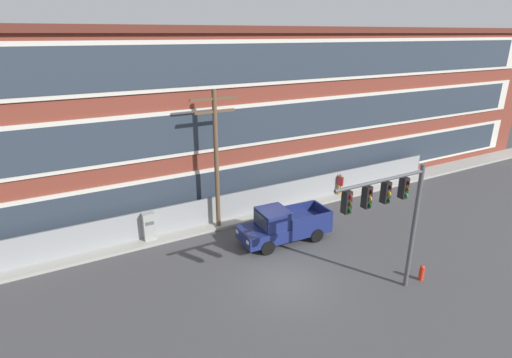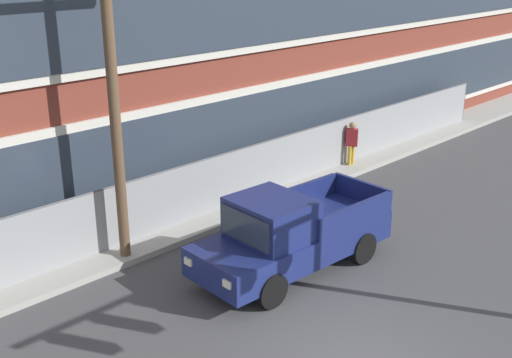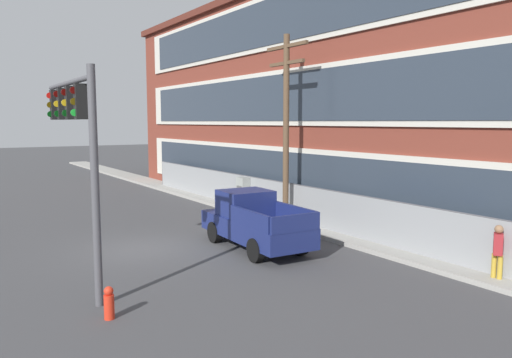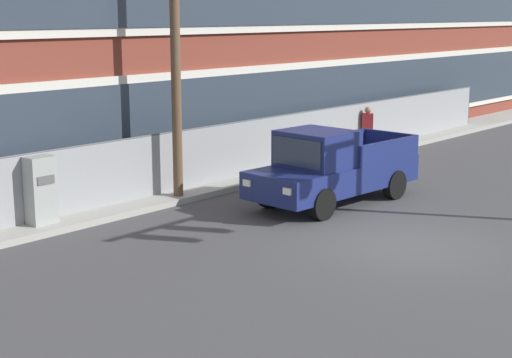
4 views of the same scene
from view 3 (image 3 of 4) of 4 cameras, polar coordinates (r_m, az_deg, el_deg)
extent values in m
plane|color=#424244|center=(18.56, -12.70, -7.83)|extent=(160.00, 160.00, 0.00)
cube|color=#9E9B93|center=(22.02, 5.29, -5.20)|extent=(80.00, 1.77, 0.16)
cube|color=beige|center=(18.49, 17.73, -1.63)|extent=(47.95, 0.10, 2.65)
cube|color=#2D3844|center=(18.45, 17.61, -1.65)|extent=(45.86, 0.06, 2.21)
cube|color=beige|center=(18.35, 18.14, 9.82)|extent=(47.95, 0.10, 2.65)
cube|color=#2D3844|center=(18.31, 18.02, 9.84)|extent=(45.86, 0.06, 2.21)
cube|color=gray|center=(21.20, 6.85, -3.43)|extent=(33.30, 0.04, 1.79)
cylinder|color=#4C4C51|center=(35.50, -10.63, 0.53)|extent=(0.06, 0.06, 1.79)
cylinder|color=#4C4C51|center=(21.07, 6.88, -1.03)|extent=(33.30, 0.05, 0.05)
cylinder|color=#4C4C51|center=(12.73, -17.90, -0.98)|extent=(0.20, 0.20, 5.92)
cylinder|color=#4C4C51|center=(14.93, -20.65, 10.22)|extent=(4.66, 0.14, 0.14)
cube|color=black|center=(13.62, -19.35, 8.34)|extent=(0.28, 0.32, 0.90)
cylinder|color=#4B0807|center=(13.59, -20.14, 9.50)|extent=(0.04, 0.18, 0.18)
cylinder|color=#503E08|center=(13.58, -20.09, 8.32)|extent=(0.04, 0.18, 0.18)
cylinder|color=green|center=(13.57, -20.05, 7.14)|extent=(0.04, 0.18, 0.18)
cube|color=black|center=(14.60, -20.30, 8.16)|extent=(0.28, 0.32, 0.90)
cylinder|color=#4B0807|center=(14.58, -21.05, 9.24)|extent=(0.04, 0.18, 0.18)
cylinder|color=gold|center=(14.57, -21.00, 8.14)|extent=(0.04, 0.18, 0.18)
cylinder|color=#0A4011|center=(14.56, -20.96, 7.04)|extent=(0.04, 0.18, 0.18)
cube|color=black|center=(15.59, -21.14, 8.00)|extent=(0.28, 0.32, 0.90)
cylinder|color=#4B0807|center=(15.57, -21.84, 9.01)|extent=(0.04, 0.18, 0.18)
cylinder|color=gold|center=(15.56, -21.79, 7.98)|extent=(0.04, 0.18, 0.18)
cylinder|color=#0A4011|center=(15.55, -21.75, 6.95)|extent=(0.04, 0.18, 0.18)
cube|color=black|center=(16.59, -21.87, 7.86)|extent=(0.28, 0.32, 0.90)
cylinder|color=red|center=(16.56, -22.53, 8.80)|extent=(0.04, 0.18, 0.18)
cylinder|color=#503E08|center=(16.55, -22.49, 7.84)|extent=(0.04, 0.18, 0.18)
cylinder|color=#0A4011|center=(16.55, -22.45, 6.87)|extent=(0.04, 0.18, 0.18)
cube|color=navy|center=(18.04, -0.09, -5.63)|extent=(5.26, 2.18, 0.70)
cube|color=navy|center=(18.51, -1.21, -2.74)|extent=(1.64, 1.84, 0.94)
cube|color=#283342|center=(19.20, -2.36, -2.40)|extent=(0.14, 1.58, 0.70)
cube|color=navy|center=(16.49, -0.78, -4.56)|extent=(2.59, 0.25, 0.56)
cube|color=navy|center=(17.42, 4.40, -3.97)|extent=(2.59, 0.25, 0.56)
cube|color=navy|center=(15.81, 4.55, -5.06)|extent=(0.19, 1.84, 0.56)
cylinder|color=black|center=(19.06, -4.74, -6.07)|extent=(0.81, 0.30, 0.80)
cylinder|color=black|center=(19.86, -0.13, -5.53)|extent=(0.81, 0.30, 0.80)
cylinder|color=black|center=(16.39, -0.04, -8.14)|extent=(0.81, 0.30, 0.80)
cylinder|color=black|center=(17.31, 5.05, -7.37)|extent=(0.81, 0.30, 0.80)
cube|color=white|center=(19.99, -5.51, -4.15)|extent=(0.07, 0.24, 0.16)
cube|color=white|center=(20.57, -2.10, -3.82)|extent=(0.07, 0.24, 0.16)
cylinder|color=brown|center=(21.63, 3.45, 5.38)|extent=(0.26, 0.26, 8.24)
cube|color=brown|center=(21.86, 3.52, 14.91)|extent=(2.76, 0.14, 0.14)
cube|color=brown|center=(21.77, 3.51, 13.09)|extent=(2.34, 0.14, 0.14)
cube|color=#939993|center=(25.43, -1.49, -1.76)|extent=(0.65, 0.45, 1.75)
cube|color=#515151|center=(25.26, -1.94, -1.02)|extent=(0.46, 0.02, 0.20)
cylinder|color=#B7932D|center=(15.88, 25.53, -9.19)|extent=(0.14, 0.14, 0.85)
cylinder|color=#B7932D|center=(15.79, 26.09, -9.30)|extent=(0.14, 0.14, 0.85)
cube|color=maroon|center=(15.66, 25.94, -6.69)|extent=(0.42, 0.47, 0.60)
sphere|color=#8C6647|center=(15.57, 26.02, -5.18)|extent=(0.24, 0.24, 0.24)
cylinder|color=red|center=(12.41, -16.44, -13.84)|extent=(0.24, 0.24, 0.58)
sphere|color=red|center=(12.29, -16.50, -12.18)|extent=(0.22, 0.22, 0.22)
camera|label=1|loc=(27.66, -49.76, 17.84)|focal=28.00mm
camera|label=2|loc=(25.41, -32.76, 12.03)|focal=45.00mm
camera|label=4|loc=(31.56, -37.45, 5.99)|focal=55.00mm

